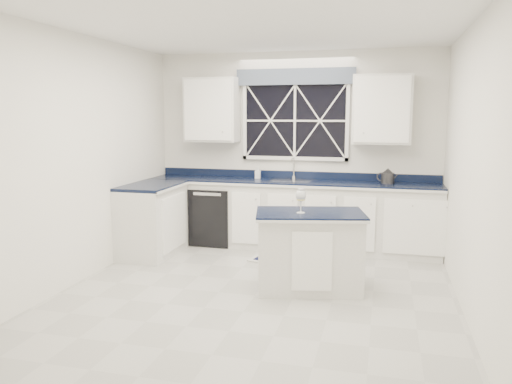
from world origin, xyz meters
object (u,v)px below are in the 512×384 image
(wine_glass, at_px, (301,196))
(soap_bottle, at_px, (258,173))
(faucet, at_px, (294,168))
(island, at_px, (309,251))
(kettle, at_px, (387,176))
(dishwasher, at_px, (215,215))

(wine_glass, height_order, soap_bottle, soap_bottle)
(wine_glass, xyz_separation_m, soap_bottle, (-0.92, 1.80, 0.02))
(faucet, relative_size, island, 0.24)
(faucet, height_order, wine_glass, faucet)
(faucet, distance_m, kettle, 1.29)
(kettle, bearing_deg, faucet, -166.97)
(faucet, height_order, soap_bottle, faucet)
(kettle, relative_size, wine_glass, 1.07)
(island, relative_size, soap_bottle, 7.50)
(island, distance_m, kettle, 1.92)
(dishwasher, relative_size, wine_glass, 3.22)
(dishwasher, distance_m, wine_glass, 2.34)
(island, relative_size, wine_glass, 4.84)
(faucet, xyz_separation_m, wine_glass, (0.42, -1.87, -0.09))
(kettle, height_order, wine_glass, kettle)
(kettle, bearing_deg, island, -95.21)
(island, bearing_deg, dishwasher, 122.28)
(island, xyz_separation_m, kettle, (0.77, 1.64, 0.61))
(soap_bottle, bearing_deg, wine_glass, -63.06)
(dishwasher, relative_size, kettle, 3.00)
(kettle, bearing_deg, soap_bottle, -162.77)
(kettle, height_order, soap_bottle, kettle)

